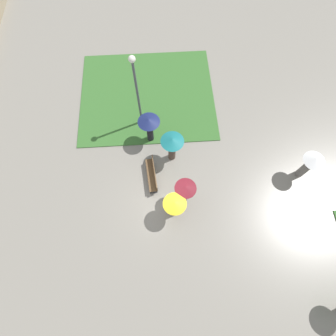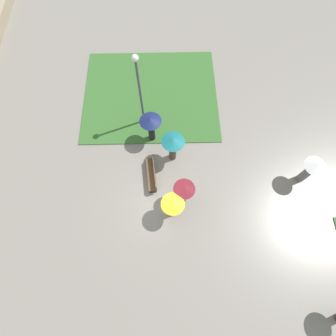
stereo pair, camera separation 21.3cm
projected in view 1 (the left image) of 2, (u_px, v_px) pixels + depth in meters
ground_plane at (162, 200)px, 13.40m from camera, size 90.00×90.00×0.00m
lawn_patch_near at (147, 95)px, 16.01m from camera, size 6.84×8.05×0.06m
park_bench at (153, 174)px, 13.45m from camera, size 1.86×0.59×0.90m
lamp_post at (136, 86)px, 12.44m from camera, size 0.32×0.32×4.87m
crowd_person_maroon at (185, 191)px, 12.24m from camera, size 1.02×1.02×1.91m
crowd_person_yellow at (175, 205)px, 11.84m from camera, size 1.07×1.07×1.88m
crowd_person_navy at (149, 125)px, 13.53m from camera, size 1.14×1.14×1.95m
crowd_person_teal at (172, 145)px, 13.09m from camera, size 1.17×1.17×1.97m
lone_walker_far_path at (310, 164)px, 12.77m from camera, size 1.08×1.08×1.90m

